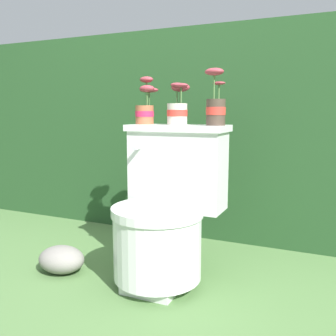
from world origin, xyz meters
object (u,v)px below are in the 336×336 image
object	(u,v)px
potted_plant_middle	(216,106)
garden_stone	(62,259)
toilet	(166,211)
potted_plant_left	(145,106)
potted_plant_midleft	(178,107)

from	to	relation	value
potted_plant_middle	garden_stone	distance (m)	1.01
toilet	potted_plant_left	world-z (taller)	potted_plant_left
toilet	garden_stone	size ratio (longest dim) A/B	3.06
toilet	potted_plant_left	xyz separation A→B (m)	(-0.18, 0.16, 0.46)
toilet	potted_plant_middle	bearing A→B (deg)	32.47
potted_plant_midleft	potted_plant_middle	size ratio (longest dim) A/B	0.79
potted_plant_midleft	garden_stone	bearing A→B (deg)	-147.32
potted_plant_middle	garden_stone	size ratio (longest dim) A/B	1.09
potted_plant_left	potted_plant_midleft	size ratio (longest dim) A/B	1.18
garden_stone	potted_plant_midleft	bearing A→B (deg)	32.68
potted_plant_left	potted_plant_middle	xyz separation A→B (m)	(0.37, -0.04, 0.00)
potted_plant_left	potted_plant_middle	bearing A→B (deg)	-5.83
potted_plant_midleft	garden_stone	size ratio (longest dim) A/B	0.86
garden_stone	potted_plant_middle	bearing A→B (deg)	22.23
potted_plant_left	garden_stone	bearing A→B (deg)	-133.73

